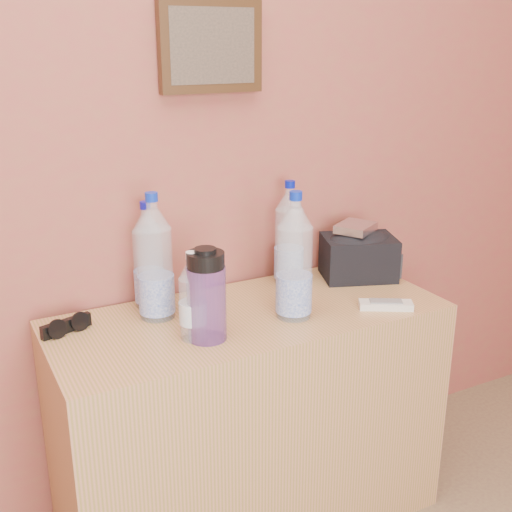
{
  "coord_description": "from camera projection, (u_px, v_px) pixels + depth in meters",
  "views": [
    {
      "loc": [
        -0.24,
        0.29,
        1.42
      ],
      "look_at": [
        0.5,
        1.71,
        0.87
      ],
      "focal_mm": 45.0,
      "sensor_mm": 36.0,
      "label": 1
    }
  ],
  "objects": [
    {
      "name": "pet_large_a",
      "position": [
        155.0,
        264.0,
        1.72
      ],
      "size": [
        0.09,
        0.09,
        0.35
      ],
      "rotation": [
        0.0,
        0.0,
        -0.14
      ],
      "color": "white",
      "rests_on": "dresser"
    },
    {
      "name": "pet_large_d",
      "position": [
        294.0,
        263.0,
        1.72
      ],
      "size": [
        0.1,
        0.1,
        0.35
      ],
      "rotation": [
        0.0,
        0.0,
        -0.33
      ],
      "color": "#CEEAF4",
      "rests_on": "dresser"
    },
    {
      "name": "foil_packet",
      "position": [
        356.0,
        228.0,
        2.01
      ],
      "size": [
        0.15,
        0.15,
        0.02
      ],
      "primitive_type": "cube",
      "rotation": [
        0.0,
        0.0,
        0.52
      ],
      "color": "white",
      "rests_on": "toiletry_bag"
    },
    {
      "name": "picture_frame",
      "position": [
        211.0,
        46.0,
        1.75
      ],
      "size": [
        0.3,
        0.03,
        0.25
      ],
      "primitive_type": null,
      "color": "#382311",
      "rests_on": "room_shell"
    },
    {
      "name": "nalgene_bottle",
      "position": [
        206.0,
        295.0,
        1.6
      ],
      "size": [
        0.1,
        0.1,
        0.24
      ],
      "rotation": [
        0.0,
        0.0,
        -0.36
      ],
      "color": "#613581",
      "rests_on": "dresser"
    },
    {
      "name": "pet_small",
      "position": [
        193.0,
        301.0,
        1.61
      ],
      "size": [
        0.07,
        0.07,
        0.23
      ],
      "rotation": [
        0.0,
        0.0,
        0.03
      ],
      "color": "silver",
      "rests_on": "dresser"
    },
    {
      "name": "dresser",
      "position": [
        250.0,
        420.0,
        1.9
      ],
      "size": [
        1.11,
        0.46,
        0.69
      ],
      "primitive_type": "cube",
      "color": "tan",
      "rests_on": "ground"
    },
    {
      "name": "sunglasses",
      "position": [
        66.0,
        326.0,
        1.67
      ],
      "size": [
        0.15,
        0.09,
        0.04
      ],
      "primitive_type": null,
      "rotation": [
        0.0,
        0.0,
        0.31
      ],
      "color": "black",
      "rests_on": "dresser"
    },
    {
      "name": "toiletry_bag",
      "position": [
        359.0,
        255.0,
        2.04
      ],
      "size": [
        0.27,
        0.23,
        0.15
      ],
      "primitive_type": null,
      "rotation": [
        0.0,
        0.0,
        -0.35
      ],
      "color": "black",
      "rests_on": "dresser"
    },
    {
      "name": "ac_remote",
      "position": [
        386.0,
        305.0,
        1.82
      ],
      "size": [
        0.15,
        0.12,
        0.02
      ],
      "primitive_type": "cube",
      "rotation": [
        0.0,
        0.0,
        -0.53
      ],
      "color": "silver",
      "rests_on": "dresser"
    },
    {
      "name": "pet_large_c",
      "position": [
        289.0,
        238.0,
        1.98
      ],
      "size": [
        0.09,
        0.09,
        0.32
      ],
      "rotation": [
        0.0,
        0.0,
        0.41
      ],
      "color": "silver",
      "rests_on": "dresser"
    },
    {
      "name": "pet_large_b",
      "position": [
        148.0,
        260.0,
        1.8
      ],
      "size": [
        0.08,
        0.08,
        0.31
      ],
      "rotation": [
        0.0,
        0.0,
        0.29
      ],
      "color": "white",
      "rests_on": "dresser"
    }
  ]
}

